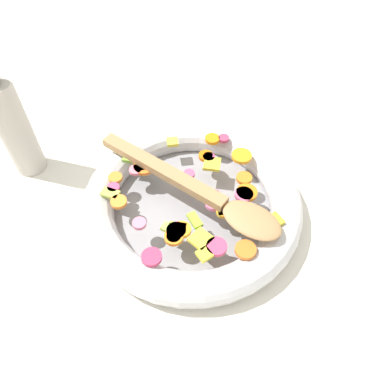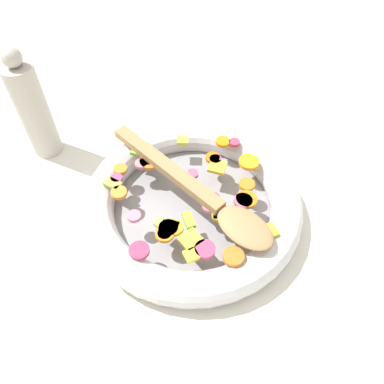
{
  "view_description": "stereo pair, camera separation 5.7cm",
  "coord_description": "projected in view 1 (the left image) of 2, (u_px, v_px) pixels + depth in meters",
  "views": [
    {
      "loc": [
        -0.35,
        -0.11,
        0.49
      ],
      "look_at": [
        0.0,
        0.0,
        0.05
      ],
      "focal_mm": 35.0,
      "sensor_mm": 36.0,
      "label": 1
    },
    {
      "loc": [
        -0.32,
        -0.16,
        0.49
      ],
      "look_at": [
        0.0,
        0.0,
        0.05
      ],
      "focal_mm": 35.0,
      "sensor_mm": 36.0,
      "label": 2
    }
  ],
  "objects": [
    {
      "name": "ground_plane",
      "position": [
        192.0,
        211.0,
        0.61
      ],
      "size": [
        4.0,
        4.0,
        0.0
      ],
      "primitive_type": "plane",
      "color": "silver"
    },
    {
      "name": "pepper_mill",
      "position": [
        13.0,
        127.0,
        0.6
      ],
      "size": [
        0.05,
        0.05,
        0.21
      ],
      "color": "#B2ADA3",
      "rests_on": "ground_plane"
    },
    {
      "name": "wooden_spoon",
      "position": [
        204.0,
        193.0,
        0.55
      ],
      "size": [
        0.14,
        0.32,
        0.01
      ],
      "color": "#A87F51",
      "rests_on": "chopped_vegetables"
    },
    {
      "name": "chopped_vegetables",
      "position": [
        193.0,
        198.0,
        0.56
      ],
      "size": [
        0.28,
        0.28,
        0.01
      ],
      "color": "orange",
      "rests_on": "skillet"
    },
    {
      "name": "skillet",
      "position": [
        192.0,
        203.0,
        0.59
      ],
      "size": [
        0.35,
        0.35,
        0.05
      ],
      "color": "gray",
      "rests_on": "ground_plane"
    }
  ]
}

